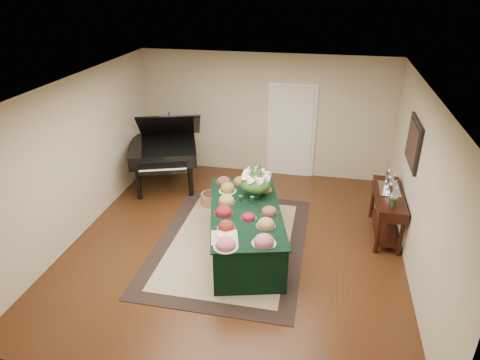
% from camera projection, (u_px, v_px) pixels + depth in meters
% --- Properties ---
extents(ground, '(6.00, 6.00, 0.00)m').
position_uv_depth(ground, '(236.00, 242.00, 7.36)').
color(ground, black).
rests_on(ground, ground).
extents(area_rug, '(2.47, 3.46, 0.01)m').
position_uv_depth(area_rug, '(231.00, 243.00, 7.34)').
color(area_rug, black).
rests_on(area_rug, ground).
extents(kitchen_doorway, '(1.05, 0.07, 2.10)m').
position_uv_depth(kitchen_doorway, '(291.00, 132.00, 9.42)').
color(kitchen_doorway, silver).
rests_on(kitchen_doorway, ground).
extents(buffet_table, '(1.67, 2.55, 0.78)m').
position_uv_depth(buffet_table, '(246.00, 230.00, 6.99)').
color(buffet_table, black).
rests_on(buffet_table, ground).
extents(food_platters, '(1.33, 2.46, 0.13)m').
position_uv_depth(food_platters, '(243.00, 205.00, 6.84)').
color(food_platters, silver).
rests_on(food_platters, buffet_table).
extents(cutting_board, '(0.46, 0.46, 0.10)m').
position_uv_depth(cutting_board, '(224.00, 236.00, 6.08)').
color(cutting_board, tan).
rests_on(cutting_board, buffet_table).
extents(green_goblets, '(0.27, 0.09, 0.18)m').
position_uv_depth(green_goblets, '(246.00, 201.00, 6.89)').
color(green_goblets, '#153420').
rests_on(green_goblets, buffet_table).
extents(floral_centerpiece, '(0.53, 0.53, 0.53)m').
position_uv_depth(floral_centerpiece, '(256.00, 180.00, 7.09)').
color(floral_centerpiece, '#153420').
rests_on(floral_centerpiece, buffet_table).
extents(grand_piano, '(1.74, 1.92, 1.67)m').
position_uv_depth(grand_piano, '(164.00, 150.00, 8.98)').
color(grand_piano, black).
rests_on(grand_piano, ground).
extents(wicker_basket, '(0.39, 0.39, 0.24)m').
position_uv_depth(wicker_basket, '(211.00, 199.00, 8.50)').
color(wicker_basket, '#9E6C3F').
rests_on(wicker_basket, ground).
extents(mahogany_sideboard, '(0.45, 1.41, 0.82)m').
position_uv_depth(mahogany_sideboard, '(388.00, 203.00, 7.31)').
color(mahogany_sideboard, black).
rests_on(mahogany_sideboard, ground).
extents(tea_service, '(0.34, 0.58, 0.30)m').
position_uv_depth(tea_service, '(390.00, 182.00, 7.34)').
color(tea_service, silver).
rests_on(tea_service, mahogany_sideboard).
extents(pink_bouquet, '(0.16, 0.16, 0.21)m').
position_uv_depth(pink_bouquet, '(394.00, 198.00, 6.78)').
color(pink_bouquet, '#153420').
rests_on(pink_bouquet, mahogany_sideboard).
extents(wall_painting, '(0.05, 0.95, 0.75)m').
position_uv_depth(wall_painting, '(413.00, 143.00, 6.78)').
color(wall_painting, black).
rests_on(wall_painting, ground).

